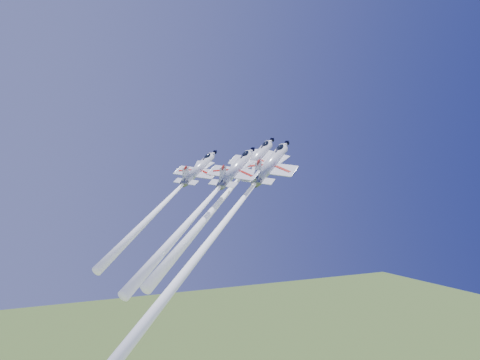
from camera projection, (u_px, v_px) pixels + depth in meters
name	position (u px, v px, depth m)	size (l,w,h in m)	color
jet_lead	(226.00, 194.00, 101.62)	(32.28, 26.68, 34.52)	white
jet_left	(169.00, 198.00, 100.42)	(26.00, 21.41, 27.46)	white
jet_right	(212.00, 237.00, 86.17)	(44.23, 37.12, 51.08)	white
jet_slot	(205.00, 203.00, 90.65)	(27.93, 23.02, 29.58)	white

